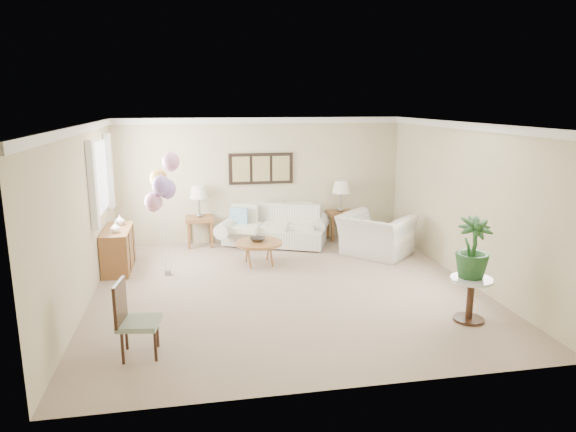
% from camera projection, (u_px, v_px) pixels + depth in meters
% --- Properties ---
extents(ground_plane, '(6.00, 6.00, 0.00)m').
position_uv_depth(ground_plane, '(287.00, 288.00, 8.21)').
color(ground_plane, tan).
extents(room_shell, '(6.04, 6.04, 2.60)m').
position_uv_depth(room_shell, '(279.00, 187.00, 7.92)').
color(room_shell, beige).
rests_on(room_shell, ground).
extents(wall_art_triptych, '(1.35, 0.06, 0.65)m').
position_uv_depth(wall_art_triptych, '(261.00, 169.00, 10.72)').
color(wall_art_triptych, black).
rests_on(wall_art_triptych, ground).
extents(sofa, '(2.56, 1.58, 0.84)m').
position_uv_depth(sofa, '(275.00, 229.00, 10.67)').
color(sofa, '#EFE2D0').
rests_on(sofa, ground).
extents(end_table_left, '(0.57, 0.51, 0.62)m').
position_uv_depth(end_table_left, '(200.00, 222.00, 10.51)').
color(end_table_left, brown).
rests_on(end_table_left, ground).
extents(end_table_right, '(0.56, 0.51, 0.61)m').
position_uv_depth(end_table_right, '(340.00, 216.00, 11.06)').
color(end_table_right, brown).
rests_on(end_table_right, ground).
extents(lamp_left, '(0.37, 0.37, 0.65)m').
position_uv_depth(lamp_left, '(199.00, 193.00, 10.38)').
color(lamp_left, gray).
rests_on(lamp_left, end_table_left).
extents(lamp_right, '(0.38, 0.38, 0.67)m').
position_uv_depth(lamp_right, '(341.00, 188.00, 10.93)').
color(lamp_right, gray).
rests_on(lamp_right, end_table_right).
extents(coffee_table, '(0.85, 0.85, 0.43)m').
position_uv_depth(coffee_table, '(259.00, 244.00, 9.33)').
color(coffee_table, '#9E6E3B').
rests_on(coffee_table, ground).
extents(decor_bowl, '(0.33, 0.33, 0.07)m').
position_uv_depth(decor_bowl, '(258.00, 239.00, 9.35)').
color(decor_bowl, '#2B2721').
rests_on(decor_bowl, coffee_table).
extents(armchair, '(1.63, 1.64, 0.80)m').
position_uv_depth(armchair, '(376.00, 235.00, 9.90)').
color(armchair, '#EFE2D0').
rests_on(armchair, ground).
extents(side_table, '(0.56, 0.56, 0.61)m').
position_uv_depth(side_table, '(471.00, 289.00, 6.91)').
color(side_table, silver).
rests_on(side_table, ground).
extents(potted_plant, '(0.49, 0.49, 0.82)m').
position_uv_depth(potted_plant, '(473.00, 248.00, 6.82)').
color(potted_plant, '#1D481F').
rests_on(potted_plant, side_table).
extents(accent_chair, '(0.51, 0.51, 0.93)m').
position_uv_depth(accent_chair, '(133.00, 317.00, 5.94)').
color(accent_chair, gray).
rests_on(accent_chair, ground).
extents(credenza, '(0.46, 1.20, 0.74)m').
position_uv_depth(credenza, '(118.00, 249.00, 9.08)').
color(credenza, brown).
rests_on(credenza, ground).
extents(vase_white, '(0.18, 0.18, 0.18)m').
position_uv_depth(vase_white, '(115.00, 227.00, 8.72)').
color(vase_white, white).
rests_on(vase_white, credenza).
extents(vase_sage, '(0.22, 0.22, 0.19)m').
position_uv_depth(vase_sage, '(120.00, 220.00, 9.25)').
color(vase_sage, silver).
rests_on(vase_sage, credenza).
extents(balloon_cluster, '(0.60, 0.59, 2.12)m').
position_uv_depth(balloon_cluster, '(162.00, 184.00, 8.49)').
color(balloon_cluster, gray).
rests_on(balloon_cluster, ground).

